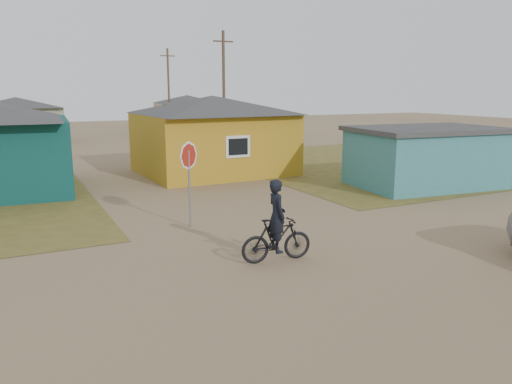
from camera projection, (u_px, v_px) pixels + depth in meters
ground at (330, 264)px, 12.29m from camera, size 120.00×120.00×0.00m
grass_ne at (399, 161)px, 29.80m from camera, size 20.00×18.00×0.00m
house_yellow at (213, 134)px, 25.24m from camera, size 7.72×6.76×3.90m
shed_turquoise at (425, 157)px, 21.87m from camera, size 6.71×4.93×2.60m
house_pale_west at (18, 120)px, 39.08m from camera, size 7.04×6.15×3.60m
house_beige_east at (187, 112)px, 51.33m from camera, size 6.95×6.05×3.60m
utility_pole_near at (224, 90)px, 33.57m from camera, size 1.40×0.20×8.00m
utility_pole_far at (169, 90)px, 48.02m from camera, size 1.40×0.20×8.00m
stop_sign at (189, 165)px, 15.16m from camera, size 0.86×0.24×2.68m
cyclist at (277, 232)px, 12.32m from camera, size 1.89×0.72×2.08m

